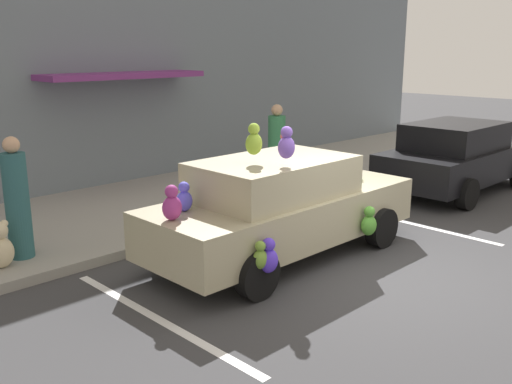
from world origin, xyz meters
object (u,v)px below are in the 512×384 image
object	(u,v)px
plush_covered_car	(281,206)
parked_sedan_behind	(457,156)
pedestrian_walking_past	(17,202)
pedestrian_near_shopfront	(277,150)
teddy_bear_on_sidewalk	(0,246)

from	to	relation	value
plush_covered_car	parked_sedan_behind	bearing A→B (deg)	0.77
plush_covered_car	pedestrian_walking_past	bearing A→B (deg)	141.55
parked_sedan_behind	pedestrian_walking_past	distance (m)	9.08
plush_covered_car	parked_sedan_behind	world-z (taller)	plush_covered_car
plush_covered_car	pedestrian_near_shopfront	xyz separation A→B (m)	(2.73, 2.66, 0.19)
teddy_bear_on_sidewalk	pedestrian_walking_past	distance (m)	0.68
plush_covered_car	parked_sedan_behind	xyz separation A→B (m)	(5.79, 0.08, -0.01)
parked_sedan_behind	pedestrian_near_shopfront	distance (m)	4.01
teddy_bear_on_sidewalk	pedestrian_walking_past	world-z (taller)	pedestrian_walking_past
plush_covered_car	pedestrian_near_shopfront	bearing A→B (deg)	44.29
parked_sedan_behind	pedestrian_walking_past	size ratio (longest dim) A/B	2.39
plush_covered_car	parked_sedan_behind	size ratio (longest dim) A/B	1.07
plush_covered_car	pedestrian_near_shopfront	distance (m)	3.82
parked_sedan_behind	pedestrian_near_shopfront	world-z (taller)	pedestrian_near_shopfront
pedestrian_walking_past	plush_covered_car	bearing A→B (deg)	-38.45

